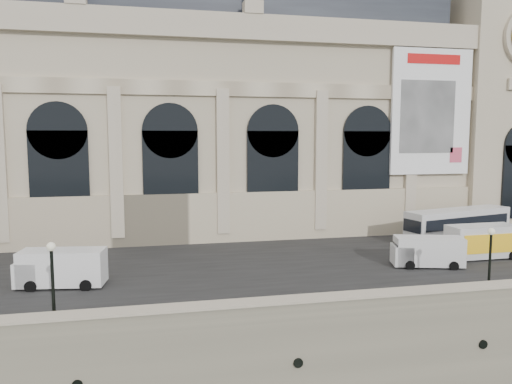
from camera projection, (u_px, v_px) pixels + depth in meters
quay at (200, 245)px, 62.13m from camera, size 160.00×70.00×6.00m
street at (226, 263)px, 41.40m from camera, size 160.00×24.00×0.06m
parapet at (262, 311)px, 28.32m from camera, size 160.00×1.40×1.21m
museum at (148, 107)px, 54.98m from camera, size 69.00×18.70×29.10m
clock_pavilion at (485, 78)px, 60.17m from camera, size 13.00×14.72×36.70m
bus_right at (458, 224)px, 48.55m from camera, size 11.91×5.08×3.44m
van_b at (57, 268)px, 34.66m from camera, size 6.18×3.11×2.64m
van_c at (424, 252)px, 40.05m from camera, size 5.84×3.44×2.45m
box_truck at (478, 242)px, 42.67m from camera, size 7.25×2.70×2.90m
lamp_left at (53, 285)px, 27.19m from camera, size 0.49×0.49×4.78m
lamp_right at (490, 262)px, 32.92m from camera, size 0.46×0.46×4.49m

